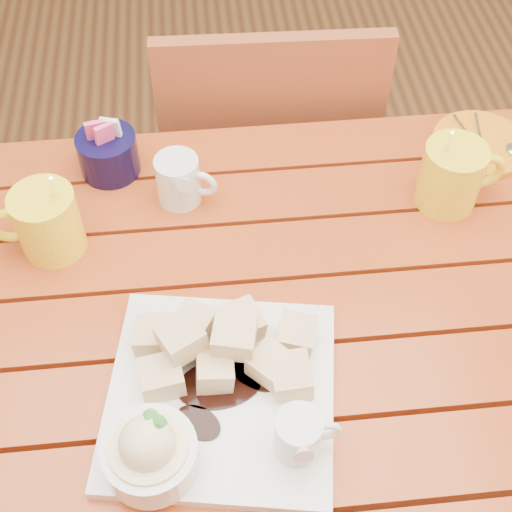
{
  "coord_description": "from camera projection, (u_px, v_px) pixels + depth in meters",
  "views": [
    {
      "loc": [
        -0.01,
        -0.56,
        1.58
      ],
      "look_at": [
        0.05,
        0.05,
        0.82
      ],
      "focal_mm": 50.0,
      "sensor_mm": 36.0,
      "label": 1
    }
  ],
  "objects": [
    {
      "name": "coffee_mug_right",
      "position": [
        453.0,
        175.0,
        1.1
      ],
      "size": [
        0.14,
        0.1,
        0.16
      ],
      "rotation": [
        0.0,
        0.0,
        0.09
      ],
      "color": "yellow",
      "rests_on": "table"
    },
    {
      "name": "coffee_mug_left",
      "position": [
        46.0,
        222.0,
        1.04
      ],
      "size": [
        0.14,
        0.1,
        0.16
      ],
      "rotation": [
        0.0,
        0.0,
        0.02
      ],
      "color": "yellow",
      "rests_on": "table"
    },
    {
      "name": "dessert_plate",
      "position": [
        208.0,
        399.0,
        0.88
      ],
      "size": [
        0.33,
        0.33,
        0.12
      ],
      "rotation": [
        0.0,
        0.0,
        -0.17
      ],
      "color": "white",
      "rests_on": "table"
    },
    {
      "name": "cream_pitcher",
      "position": [
        179.0,
        179.0,
        1.11
      ],
      "size": [
        0.1,
        0.09,
        0.08
      ],
      "rotation": [
        0.0,
        0.0,
        -0.37
      ],
      "color": "white",
      "rests_on": "table"
    },
    {
      "name": "sugar_caddy",
      "position": [
        108.0,
        153.0,
        1.16
      ],
      "size": [
        0.1,
        0.1,
        0.11
      ],
      "color": "black",
      "rests_on": "table"
    },
    {
      "name": "orange_saucer",
      "position": [
        481.0,
        144.0,
        1.22
      ],
      "size": [
        0.16,
        0.16,
        0.02
      ],
      "rotation": [
        0.0,
        0.0,
        -0.02
      ],
      "color": "orange",
      "rests_on": "table"
    },
    {
      "name": "ground",
      "position": [
        236.0,
        505.0,
        1.59
      ],
      "size": [
        5.0,
        5.0,
        0.0
      ],
      "primitive_type": "plane",
      "color": "#502C17",
      "rests_on": "ground"
    },
    {
      "name": "table",
      "position": [
        227.0,
        356.0,
        1.09
      ],
      "size": [
        1.2,
        0.79,
        0.75
      ],
      "color": "#913812",
      "rests_on": "ground"
    },
    {
      "name": "chair_far",
      "position": [
        266.0,
        163.0,
        1.56
      ],
      "size": [
        0.43,
        0.43,
        0.89
      ],
      "rotation": [
        0.0,
        0.0,
        3.11
      ],
      "color": "brown",
      "rests_on": "ground"
    }
  ]
}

